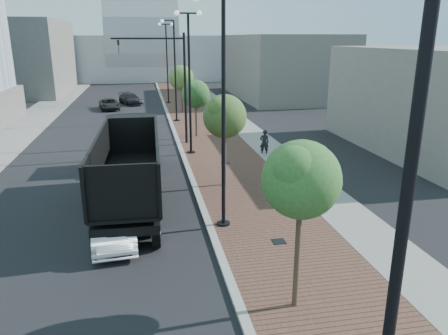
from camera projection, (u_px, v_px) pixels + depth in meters
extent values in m
cube|color=#4C2D23|center=(199.00, 110.00, 46.87)|extent=(7.00, 140.00, 0.12)
cube|color=slate|center=(223.00, 109.00, 47.35)|extent=(2.40, 140.00, 0.13)
cube|color=gray|center=(167.00, 111.00, 46.24)|extent=(0.30, 140.00, 0.14)
cube|color=slate|center=(39.00, 115.00, 43.94)|extent=(4.00, 140.00, 0.12)
cube|color=black|center=(135.00, 140.00, 25.99)|extent=(2.62, 2.72, 2.66)
cube|color=black|center=(136.00, 148.00, 27.65)|extent=(2.47, 0.57, 1.33)
cube|color=black|center=(135.00, 157.00, 24.76)|extent=(2.58, 0.88, 0.51)
cube|color=black|center=(131.00, 188.00, 19.57)|extent=(2.68, 9.48, 0.36)
cube|color=black|center=(130.00, 180.00, 19.45)|extent=(2.78, 9.48, 0.12)
cube|color=black|center=(99.00, 159.00, 18.95)|extent=(0.34, 9.42, 2.05)
cube|color=black|center=(158.00, 157.00, 19.35)|extent=(0.34, 9.42, 2.05)
cube|color=black|center=(122.00, 193.00, 14.87)|extent=(2.56, 0.18, 2.05)
cube|color=black|center=(132.00, 136.00, 23.44)|extent=(2.56, 0.18, 2.05)
cylinder|color=black|center=(117.00, 162.00, 25.59)|extent=(0.33, 1.13, 1.13)
cylinder|color=silver|center=(117.00, 162.00, 25.59)|extent=(0.36, 0.62, 0.61)
cylinder|color=black|center=(154.00, 160.00, 25.93)|extent=(0.33, 1.13, 1.13)
cylinder|color=silver|center=(154.00, 160.00, 25.93)|extent=(0.36, 0.62, 0.61)
cylinder|color=black|center=(119.00, 155.00, 27.10)|extent=(0.33, 1.13, 1.13)
cylinder|color=silver|center=(119.00, 155.00, 27.10)|extent=(0.36, 0.62, 0.61)
cylinder|color=black|center=(154.00, 154.00, 27.44)|extent=(0.33, 1.13, 1.13)
cylinder|color=silver|center=(154.00, 154.00, 27.44)|extent=(0.36, 0.62, 0.61)
cylinder|color=black|center=(98.00, 237.00, 15.96)|extent=(0.33, 1.13, 1.13)
cylinder|color=silver|center=(98.00, 237.00, 15.96)|extent=(0.36, 0.62, 0.61)
cylinder|color=black|center=(156.00, 233.00, 16.30)|extent=(0.33, 1.13, 1.13)
cylinder|color=silver|center=(156.00, 233.00, 16.30)|extent=(0.36, 0.62, 0.61)
cylinder|color=black|center=(101.00, 224.00, 17.09)|extent=(0.33, 1.13, 1.13)
cylinder|color=silver|center=(101.00, 224.00, 17.09)|extent=(0.36, 0.62, 0.61)
cylinder|color=black|center=(156.00, 220.00, 17.43)|extent=(0.33, 1.13, 1.13)
cylinder|color=silver|center=(156.00, 220.00, 17.43)|extent=(0.36, 0.62, 0.61)
cylinder|color=black|center=(113.00, 179.00, 22.57)|extent=(0.33, 1.13, 1.13)
cylinder|color=silver|center=(113.00, 179.00, 22.57)|extent=(0.36, 0.62, 0.61)
cylinder|color=black|center=(154.00, 176.00, 22.91)|extent=(0.33, 1.13, 1.13)
cylinder|color=silver|center=(154.00, 176.00, 22.91)|extent=(0.36, 0.62, 0.61)
cylinder|color=black|center=(115.00, 172.00, 23.70)|extent=(0.33, 1.13, 1.13)
cylinder|color=silver|center=(115.00, 172.00, 23.70)|extent=(0.36, 0.62, 0.61)
cylinder|color=black|center=(154.00, 170.00, 24.04)|extent=(0.33, 1.13, 1.13)
cylinder|color=silver|center=(154.00, 170.00, 24.04)|extent=(0.36, 0.62, 0.61)
imported|color=silver|center=(113.00, 222.00, 16.84)|extent=(1.97, 4.66, 1.49)
imported|color=black|center=(109.00, 104.00, 47.53)|extent=(2.62, 4.51, 1.18)
imported|color=black|center=(130.00, 99.00, 51.29)|extent=(3.28, 4.74, 1.28)
imported|color=black|center=(264.00, 143.00, 28.97)|extent=(0.67, 0.48, 1.74)
cylinder|color=black|center=(395.00, 284.00, 5.53)|extent=(0.16, 0.16, 9.00)
cylinder|color=black|center=(223.00, 225.00, 18.13)|extent=(0.56, 0.56, 0.20)
cylinder|color=black|center=(223.00, 119.00, 16.82)|extent=(0.16, 0.16, 9.00)
cylinder|color=black|center=(191.00, 153.00, 29.41)|extent=(0.56, 0.56, 0.20)
cylinder|color=black|center=(190.00, 86.00, 28.10)|extent=(0.16, 0.16, 9.00)
cylinder|color=black|center=(188.00, 13.00, 26.80)|extent=(1.40, 0.10, 0.10)
sphere|color=silver|center=(177.00, 13.00, 26.68)|extent=(0.32, 0.32, 0.32)
sphere|color=silver|center=(199.00, 13.00, 26.92)|extent=(0.32, 0.32, 0.32)
cylinder|color=black|center=(177.00, 121.00, 40.70)|extent=(0.56, 0.56, 0.20)
cylinder|color=black|center=(175.00, 72.00, 39.39)|extent=(0.16, 0.16, 9.00)
cylinder|color=black|center=(168.00, 20.00, 38.00)|extent=(1.00, 0.10, 0.10)
sphere|color=silver|center=(162.00, 21.00, 37.93)|extent=(0.32, 0.32, 0.32)
cylinder|color=black|center=(169.00, 103.00, 51.98)|extent=(0.56, 0.56, 0.20)
cylinder|color=black|center=(167.00, 64.00, 50.67)|extent=(0.16, 0.16, 9.00)
cylinder|color=black|center=(166.00, 24.00, 49.37)|extent=(1.40, 0.10, 0.10)
sphere|color=silver|center=(160.00, 24.00, 49.24)|extent=(0.32, 0.32, 0.32)
sphere|color=silver|center=(172.00, 24.00, 49.49)|extent=(0.32, 0.32, 0.32)
cylinder|color=black|center=(185.00, 90.00, 31.11)|extent=(0.18, 0.18, 8.00)
cylinder|color=black|center=(148.00, 38.00, 29.62)|extent=(5.00, 0.12, 0.12)
imported|color=black|center=(119.00, 48.00, 29.44)|extent=(0.16, 0.20, 1.00)
cylinder|color=#382619|center=(297.00, 251.00, 12.15)|extent=(0.16, 0.16, 3.74)
sphere|color=#285C1F|center=(301.00, 180.00, 11.53)|extent=(2.16, 2.16, 2.16)
sphere|color=#285C1F|center=(311.00, 184.00, 11.96)|extent=(1.51, 1.51, 1.51)
sphere|color=#285C1F|center=(295.00, 170.00, 11.09)|extent=(1.30, 1.30, 1.30)
cylinder|color=#382619|center=(225.00, 155.00, 22.52)|extent=(0.16, 0.16, 3.55)
sphere|color=#324E1A|center=(225.00, 116.00, 21.93)|extent=(2.25, 2.25, 2.25)
sphere|color=#324E1A|center=(231.00, 120.00, 22.36)|extent=(1.57, 1.57, 1.57)
sphere|color=#324E1A|center=(220.00, 110.00, 21.50)|extent=(1.35, 1.35, 1.35)
cylinder|color=#382619|center=(196.00, 118.00, 33.86)|extent=(0.16, 0.16, 3.23)
sphere|color=#204D1A|center=(196.00, 94.00, 33.32)|extent=(2.19, 2.19, 2.19)
sphere|color=#204D1A|center=(200.00, 96.00, 33.74)|extent=(1.54, 1.54, 1.54)
sphere|color=#204D1A|center=(192.00, 90.00, 32.89)|extent=(1.32, 1.32, 1.32)
cylinder|color=#382619|center=(182.00, 97.00, 45.11)|extent=(0.16, 0.16, 3.42)
sphere|color=#3D5E20|center=(181.00, 78.00, 44.54)|extent=(2.59, 2.59, 2.59)
sphere|color=#3D5E20|center=(185.00, 80.00, 44.97)|extent=(1.81, 1.81, 1.81)
sphere|color=#3D5E20|center=(179.00, 75.00, 44.11)|extent=(1.55, 1.55, 1.55)
cube|color=#A6AAB0|center=(143.00, 56.00, 87.07)|extent=(50.00, 28.00, 8.00)
cube|color=#615D58|center=(13.00, 57.00, 60.07)|extent=(14.00, 20.00, 10.00)
cube|color=slate|center=(281.00, 66.00, 57.35)|extent=(12.00, 22.00, 8.00)
cube|color=slate|center=(444.00, 100.00, 29.64)|extent=(10.00, 16.00, 7.00)
cube|color=black|center=(279.00, 241.00, 16.56)|extent=(0.50, 0.50, 0.02)
cube|color=black|center=(225.00, 163.00, 26.90)|extent=(0.50, 0.50, 0.02)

